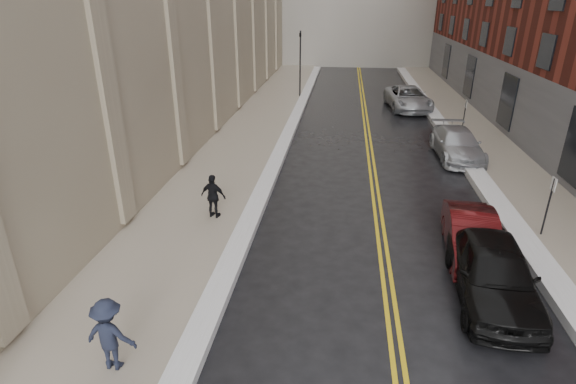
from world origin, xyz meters
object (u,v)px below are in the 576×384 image
(car_silver_far, at_px, (408,98))
(pedestrian_c, at_px, (213,196))
(car_black, at_px, (493,271))
(pedestrian_b, at_px, (110,335))
(car_maroon, at_px, (472,236))
(car_silver_near, at_px, (457,144))

(car_silver_far, relative_size, pedestrian_c, 3.55)
(car_black, distance_m, pedestrian_b, 9.71)
(car_maroon, xyz_separation_m, pedestrian_b, (-8.92, -6.03, 0.32))
(car_silver_near, height_order, pedestrian_c, pedestrian_c)
(car_black, distance_m, car_silver_far, 22.71)
(car_maroon, xyz_separation_m, pedestrian_c, (-8.74, 1.34, 0.29))
(car_silver_near, bearing_deg, car_silver_far, 94.46)
(car_black, height_order, pedestrian_c, pedestrian_c)
(car_black, relative_size, car_silver_far, 0.83)
(pedestrian_b, distance_m, pedestrian_c, 7.37)
(car_black, relative_size, car_silver_near, 0.97)
(car_maroon, height_order, car_silver_far, car_silver_far)
(car_silver_near, xyz_separation_m, pedestrian_c, (-10.34, -8.40, 0.24))
(car_silver_far, bearing_deg, car_black, -97.10)
(car_maroon, height_order, pedestrian_b, pedestrian_b)
(pedestrian_c, bearing_deg, car_maroon, -176.37)
(car_silver_near, height_order, pedestrian_b, pedestrian_b)
(car_black, relative_size, car_maroon, 1.17)
(car_maroon, bearing_deg, car_silver_far, 93.99)
(car_black, relative_size, pedestrian_b, 2.82)
(car_silver_near, relative_size, pedestrian_c, 3.05)
(car_black, bearing_deg, car_silver_near, 85.87)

